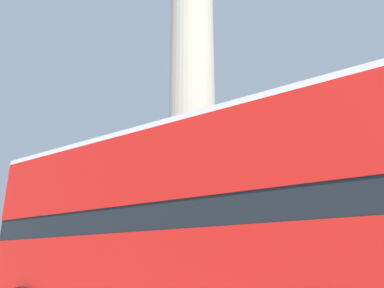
# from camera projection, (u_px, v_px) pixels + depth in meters

# --- Properties ---
(monument_column) EXTENTS (4.80, 4.80, 19.70)m
(monument_column) POSITION_uv_depth(u_px,v_px,m) (192.00, 120.00, 17.55)
(monument_column) COLOR #ADA593
(monument_column) RESTS_ON ground_plane
(bus_a) EXTENTS (10.14, 3.08, 4.36)m
(bus_a) POSITION_uv_depth(u_px,v_px,m) (173.00, 222.00, 8.43)
(bus_a) COLOR red
(bus_a) RESTS_ON ground_plane
(street_lamp) EXTENTS (0.51, 0.51, 5.52)m
(street_lamp) POSITION_uv_depth(u_px,v_px,m) (114.00, 207.00, 13.76)
(street_lamp) COLOR black
(street_lamp) RESTS_ON ground_plane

